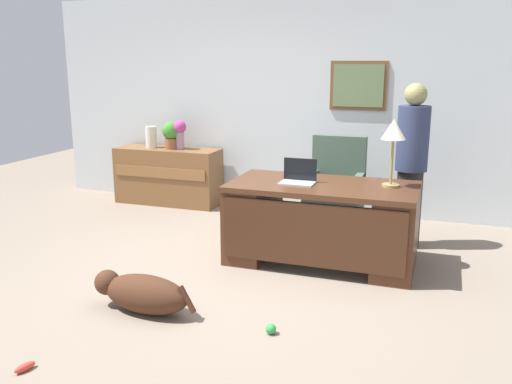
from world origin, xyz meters
The scene contains 15 objects.
ground_plane centered at (0.00, 0.00, 0.00)m, with size 12.00×12.00×0.00m, color gray.
back_wall centered at (0.00, 2.60, 1.35)m, with size 7.00×0.16×2.70m.
desk centered at (0.69, 0.70, 0.42)m, with size 1.74×0.90×0.77m.
credenza centered at (-1.77, 2.25, 0.38)m, with size 1.41×0.50×0.75m.
armchair centered at (0.62, 1.71, 0.48)m, with size 0.60×0.59×1.08m.
person_standing centered at (1.43, 1.49, 0.87)m, with size 0.32×0.32×1.68m.
dog_lying centered at (-0.38, -0.79, 0.15)m, with size 0.89×0.34×0.30m.
laptop centered at (0.46, 0.70, 0.83)m, with size 0.32×0.22×0.22m.
desk_lamp centered at (1.30, 0.82, 1.26)m, with size 0.22×0.22×0.62m.
vase_with_flowers centered at (-1.57, 2.25, 0.98)m, with size 0.17×0.17×0.38m.
vase_empty centered at (-2.00, 2.25, 0.89)m, with size 0.15×0.15×0.28m, color silver.
potted_plant centered at (-1.70, 2.25, 0.95)m, with size 0.24×0.24×0.36m.
dog_toy_ball centered at (0.67, -0.80, 0.04)m, with size 0.08×0.08×0.08m, color green.
dog_toy_bone centered at (-0.64, -1.77, 0.03)m, with size 0.14×0.05×0.05m, color #E53F33.
dog_toy_plush centered at (-0.37, -0.47, 0.03)m, with size 0.20×0.05×0.05m, color #E53F33.
Camera 1 is at (1.75, -4.20, 1.90)m, focal length 38.55 mm.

